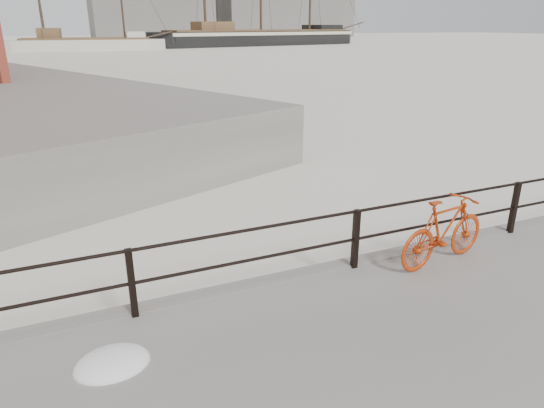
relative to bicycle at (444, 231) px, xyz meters
name	(u,v)px	position (x,y,z in m)	size (l,w,h in m)	color
ground	(500,246)	(2.09, 0.59, -0.92)	(400.00, 400.00, 0.00)	white
guardrail	(514,208)	(2.09, 0.44, -0.07)	(28.00, 0.10, 1.00)	black
bicycle	(444,231)	(0.00, 0.00, 0.00)	(1.91, 0.28, 1.15)	#AD320B
barque_black	(261,45)	(34.41, 90.52, -0.92)	(54.55, 17.85, 31.25)	black
schooner_mid	(87,50)	(0.41, 83.82, -0.92)	(27.28, 11.54, 19.77)	beige
industrial_west	(150,5)	(22.09, 140.59, 8.08)	(32.00, 18.00, 18.00)	gray
industrial_east	(317,15)	(80.09, 150.59, 6.08)	(20.00, 16.00, 14.00)	gray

